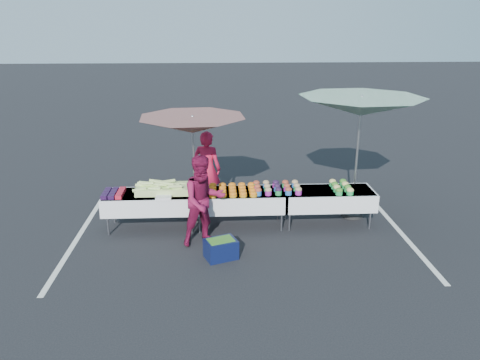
{
  "coord_description": "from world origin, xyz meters",
  "views": [
    {
      "loc": [
        -0.46,
        -8.84,
        4.01
      ],
      "look_at": [
        0.0,
        0.0,
        1.0
      ],
      "focal_mm": 35.0,
      "sensor_mm": 36.0,
      "label": 1
    }
  ],
  "objects_px": {
    "customer": "(204,201)",
    "storage_bin": "(221,248)",
    "table_left": "(151,201)",
    "table_center": "(240,199)",
    "vendor": "(207,169)",
    "table_right": "(328,198)",
    "umbrella_right": "(361,107)",
    "umbrella_left": "(193,126)"
  },
  "relations": [
    {
      "from": "table_left",
      "to": "customer",
      "type": "bearing_deg",
      "value": -34.61
    },
    {
      "from": "table_center",
      "to": "customer",
      "type": "distance_m",
      "value": 1.07
    },
    {
      "from": "table_right",
      "to": "storage_bin",
      "type": "height_order",
      "value": "table_right"
    },
    {
      "from": "umbrella_left",
      "to": "vendor",
      "type": "bearing_deg",
      "value": 73.24
    },
    {
      "from": "vendor",
      "to": "umbrella_right",
      "type": "relative_size",
      "value": 0.54
    },
    {
      "from": "storage_bin",
      "to": "customer",
      "type": "bearing_deg",
      "value": 95.57
    },
    {
      "from": "table_left",
      "to": "vendor",
      "type": "relative_size",
      "value": 1.08
    },
    {
      "from": "umbrella_right",
      "to": "vendor",
      "type": "bearing_deg",
      "value": 165.18
    },
    {
      "from": "umbrella_right",
      "to": "table_center",
      "type": "bearing_deg",
      "value": -170.78
    },
    {
      "from": "umbrella_left",
      "to": "table_center",
      "type": "bearing_deg",
      "value": -23.29
    },
    {
      "from": "umbrella_right",
      "to": "table_left",
      "type": "bearing_deg",
      "value": -174.64
    },
    {
      "from": "table_center",
      "to": "vendor",
      "type": "relative_size",
      "value": 1.08
    },
    {
      "from": "table_center",
      "to": "umbrella_right",
      "type": "relative_size",
      "value": 0.58
    },
    {
      "from": "table_right",
      "to": "storage_bin",
      "type": "bearing_deg",
      "value": -148.39
    },
    {
      "from": "umbrella_left",
      "to": "storage_bin",
      "type": "distance_m",
      "value": 2.6
    },
    {
      "from": "table_center",
      "to": "vendor",
      "type": "distance_m",
      "value": 1.43
    },
    {
      "from": "vendor",
      "to": "storage_bin",
      "type": "bearing_deg",
      "value": 113.58
    },
    {
      "from": "table_center",
      "to": "umbrella_right",
      "type": "xyz_separation_m",
      "value": [
        2.46,
        0.4,
        1.79
      ]
    },
    {
      "from": "vendor",
      "to": "storage_bin",
      "type": "distance_m",
      "value": 2.69
    },
    {
      "from": "table_left",
      "to": "storage_bin",
      "type": "relative_size",
      "value": 2.87
    },
    {
      "from": "storage_bin",
      "to": "table_left",
      "type": "bearing_deg",
      "value": 114.93
    },
    {
      "from": "vendor",
      "to": "umbrella_right",
      "type": "xyz_separation_m",
      "value": [
        3.14,
        -0.83,
        1.51
      ]
    },
    {
      "from": "table_left",
      "to": "table_center",
      "type": "relative_size",
      "value": 1.0
    },
    {
      "from": "table_left",
      "to": "vendor",
      "type": "distance_m",
      "value": 1.69
    },
    {
      "from": "table_right",
      "to": "table_center",
      "type": "bearing_deg",
      "value": 180.0
    },
    {
      "from": "table_left",
      "to": "vendor",
      "type": "xyz_separation_m",
      "value": [
        1.12,
        1.23,
        0.28
      ]
    },
    {
      "from": "vendor",
      "to": "storage_bin",
      "type": "relative_size",
      "value": 2.67
    },
    {
      "from": "umbrella_right",
      "to": "storage_bin",
      "type": "bearing_deg",
      "value": -148.51
    },
    {
      "from": "table_right",
      "to": "customer",
      "type": "relative_size",
      "value": 1.08
    },
    {
      "from": "customer",
      "to": "storage_bin",
      "type": "bearing_deg",
      "value": -86.41
    },
    {
      "from": "table_left",
      "to": "customer",
      "type": "relative_size",
      "value": 1.08
    },
    {
      "from": "table_right",
      "to": "customer",
      "type": "xyz_separation_m",
      "value": [
        -2.51,
        -0.75,
        0.28
      ]
    },
    {
      "from": "table_right",
      "to": "umbrella_right",
      "type": "relative_size",
      "value": 0.58
    },
    {
      "from": "customer",
      "to": "table_center",
      "type": "bearing_deg",
      "value": 23.85
    },
    {
      "from": "table_left",
      "to": "umbrella_left",
      "type": "relative_size",
      "value": 0.67
    },
    {
      "from": "table_right",
      "to": "umbrella_left",
      "type": "bearing_deg",
      "value": 171.66
    },
    {
      "from": "storage_bin",
      "to": "vendor",
      "type": "bearing_deg",
      "value": 75.25
    },
    {
      "from": "umbrella_left",
      "to": "storage_bin",
      "type": "bearing_deg",
      "value": -73.65
    },
    {
      "from": "vendor",
      "to": "table_left",
      "type": "bearing_deg",
      "value": 65.39
    },
    {
      "from": "table_center",
      "to": "customer",
      "type": "xyz_separation_m",
      "value": [
        -0.71,
        -0.75,
        0.28
      ]
    },
    {
      "from": "umbrella_right",
      "to": "umbrella_left",
      "type": "bearing_deg",
      "value": 180.0
    },
    {
      "from": "table_center",
      "to": "table_right",
      "type": "relative_size",
      "value": 1.0
    }
  ]
}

